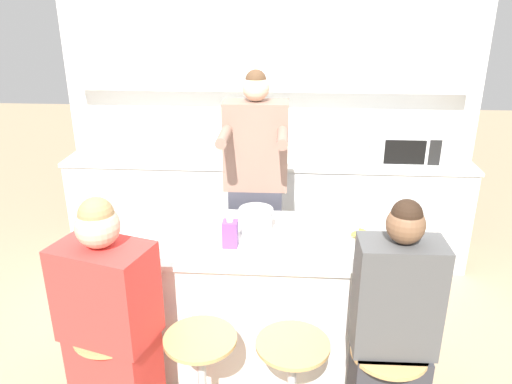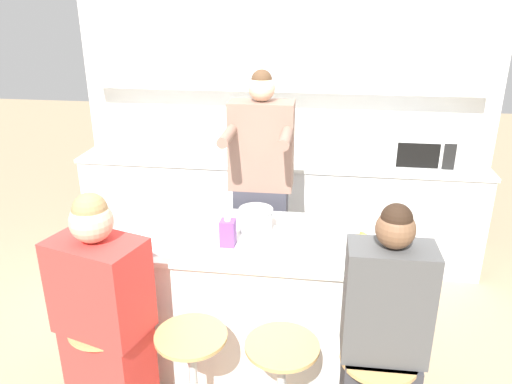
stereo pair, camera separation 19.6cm
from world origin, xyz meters
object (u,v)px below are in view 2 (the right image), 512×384
object	(u,v)px
kitchen_island	(254,301)
person_cooking	(261,202)
bar_stool_center_left	(194,383)
person_wrapped_blanket	(105,327)
person_seated_near	(381,355)
coffee_cup_far	(182,224)
fruit_bowl	(154,243)
potted_plant	(261,142)
banana_bunch	(362,238)
microwave	(420,149)
cooking_pot	(256,220)
bar_stool_leftmost	(111,372)
coffee_cup_near	(310,232)
juice_carton	(228,232)

from	to	relation	value
kitchen_island	person_cooking	distance (m)	0.73
bar_stool_center_left	person_wrapped_blanket	xyz separation A→B (m)	(-0.45, -0.00, 0.30)
person_cooking	person_wrapped_blanket	bearing A→B (deg)	-118.22
person_seated_near	coffee_cup_far	world-z (taller)	person_seated_near
fruit_bowl	potted_plant	world-z (taller)	potted_plant
fruit_bowl	banana_bunch	distance (m)	1.17
coffee_cup_far	microwave	distance (m)	2.17
cooking_pot	coffee_cup_far	size ratio (longest dim) A/B	2.70
person_cooking	banana_bunch	xyz separation A→B (m)	(0.66, -0.57, 0.05)
bar_stool_leftmost	cooking_pot	size ratio (longest dim) A/B	2.24
coffee_cup_near	banana_bunch	xyz separation A→B (m)	(0.30, 0.01, -0.02)
microwave	bar_stool_center_left	bearing A→B (deg)	-123.51
person_wrapped_blanket	juice_carton	distance (m)	0.81
person_seated_near	cooking_pot	distance (m)	1.04
fruit_bowl	microwave	world-z (taller)	microwave
juice_carton	bar_stool_center_left	bearing A→B (deg)	-101.24
banana_bunch	cooking_pot	bearing A→B (deg)	175.21
person_cooking	banana_bunch	bearing A→B (deg)	-41.48
kitchen_island	cooking_pot	size ratio (longest dim) A/B	5.85
cooking_pot	fruit_bowl	xyz separation A→B (m)	(-0.53, -0.30, -0.04)
fruit_bowl	bar_stool_center_left	bearing A→B (deg)	-52.62
person_cooking	coffee_cup_near	xyz separation A→B (m)	(0.36, -0.58, 0.07)
bar_stool_center_left	juice_carton	xyz separation A→B (m)	(0.10, 0.49, 0.63)
kitchen_island	cooking_pot	distance (m)	0.53
microwave	person_cooking	bearing A→B (deg)	-143.40
kitchen_island	cooking_pot	bearing A→B (deg)	88.27
coffee_cup_far	banana_bunch	xyz separation A→B (m)	(1.05, 0.01, -0.02)
person_wrapped_blanket	coffee_cup_far	world-z (taller)	person_wrapped_blanket
person_seated_near	cooking_pot	xyz separation A→B (m)	(-0.70, 0.70, 0.34)
kitchen_island	bar_stool_leftmost	bearing A→B (deg)	-138.39
fruit_bowl	coffee_cup_near	xyz separation A→B (m)	(0.85, 0.23, 0.01)
cooking_pot	bar_stool_leftmost	bearing A→B (deg)	-135.29
person_wrapped_blanket	bar_stool_leftmost	bearing A→B (deg)	145.26
bar_stool_center_left	coffee_cup_near	size ratio (longest dim) A/B	5.42
bar_stool_leftmost	coffee_cup_far	distance (m)	0.90
kitchen_island	coffee_cup_near	world-z (taller)	coffee_cup_near
person_seated_near	juice_carton	world-z (taller)	person_seated_near
fruit_bowl	microwave	xyz separation A→B (m)	(1.69, 1.70, 0.12)
fruit_bowl	microwave	bearing A→B (deg)	45.23
person_cooking	person_seated_near	world-z (taller)	person_cooking
bar_stool_leftmost	juice_carton	distance (m)	0.97
coffee_cup_far	juice_carton	distance (m)	0.33
person_seated_near	bar_stool_leftmost	bearing A→B (deg)	178.52
cooking_pot	banana_bunch	distance (m)	0.62
person_wrapped_blanket	coffee_cup_far	distance (m)	0.74
bar_stool_leftmost	coffee_cup_near	size ratio (longest dim) A/B	5.42
bar_stool_center_left	juice_carton	distance (m)	0.81
fruit_bowl	coffee_cup_near	bearing A→B (deg)	15.26
juice_carton	bar_stool_leftmost	bearing A→B (deg)	-139.02
person_seated_near	coffee_cup_far	bearing A→B (deg)	150.07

